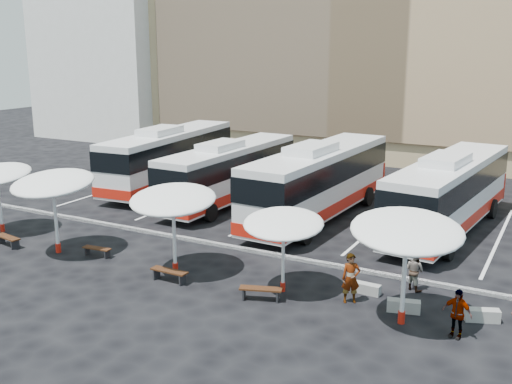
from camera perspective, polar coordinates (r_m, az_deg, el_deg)
The scene contains 23 objects.
ground at distance 28.55m, azimuth -4.65°, elevation -5.34°, with size 120.00×120.00×0.00m, color black.
sandstone_building at distance 56.49m, azimuth 13.72°, elevation 16.81°, with size 42.00×18.25×29.60m.
apartment_block at distance 66.23m, azimuth -12.23°, elevation 13.26°, with size 14.00×14.00×18.00m, color silver.
curb_divider at distance 28.93m, azimuth -4.11°, elevation -4.91°, with size 34.00×0.25×0.15m, color black.
bay_lines at distance 35.22m, azimuth 2.43°, elevation -1.56°, with size 24.15×12.00×0.01m.
bus_0 at distance 40.71m, azimuth -8.22°, elevation 3.47°, with size 3.80×13.22×4.14m.
bus_1 at distance 36.15m, azimuth -2.50°, elevation 2.05°, with size 3.07×12.21×3.86m.
bus_2 at distance 32.96m, azimuth 6.06°, elevation 1.21°, with size 3.58×13.59×4.28m.
bus_3 at distance 32.02m, azimuth 17.97°, elevation 0.07°, with size 4.01×13.21×4.13m.
sunshade_1 at distance 28.48m, azimuth -18.78°, elevation 0.78°, with size 4.15×4.19×3.87m.
sunshade_2 at distance 24.81m, azimuth -7.91°, elevation -0.74°, with size 4.45×4.49×3.74m.
sunshade_3 at distance 22.79m, azimuth 2.64°, elevation -3.05°, with size 3.86×3.89×3.24m.
sunshade_4 at distance 20.57m, azimuth 14.17°, elevation -3.62°, with size 4.92×4.95×3.94m.
wood_bench_0 at distance 30.95m, azimuth -22.58°, elevation -4.13°, with size 1.64×0.69×0.49m.
wood_bench_1 at distance 28.21m, azimuth -14.91°, elevation -5.33°, with size 1.40×0.50×0.42m.
wood_bench_2 at distance 24.72m, azimuth -8.27°, elevation -7.62°, with size 1.62×0.44×0.50m.
wood_bench_3 at distance 22.78m, azimuth 0.45°, elevation -9.39°, with size 1.66×0.93×0.49m.
conc_bench_0 at distance 23.82m, azimuth 10.49°, elevation -9.03°, with size 1.07×0.36×0.40m, color gray.
conc_bench_1 at distance 22.56m, azimuth 13.88°, elevation -10.50°, with size 1.18×0.39×0.44m, color gray.
conc_bench_2 at distance 22.66m, azimuth 20.74°, elevation -10.92°, with size 1.17×0.39×0.44m, color gray.
passenger_0 at distance 22.68m, azimuth 9.03°, elevation -8.12°, with size 0.69×0.46×1.90m, color black.
passenger_1 at distance 24.32m, azimuth 14.89°, elevation -7.25°, with size 0.78×0.61×1.61m, color black.
passenger_2 at distance 20.97m, azimuth 18.58°, elevation -10.91°, with size 0.99×0.41×1.70m, color black.
Camera 1 is at (14.78, -22.56, 9.39)m, focal length 42.00 mm.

